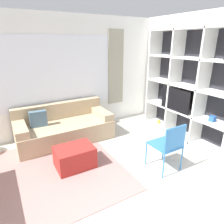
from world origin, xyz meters
name	(u,v)px	position (x,y,z in m)	size (l,w,h in m)	color
wall_back	(52,77)	(0.00, 3.32, 1.36)	(6.61, 0.11, 2.70)	white
wall_right	(195,78)	(2.74, 1.64, 1.35)	(0.07, 4.49, 2.70)	white
area_rug	(32,178)	(-0.87, 1.73, 0.01)	(2.95, 2.33, 0.01)	gray
shelving_unit	(189,86)	(2.53, 1.62, 1.18)	(0.42, 2.25, 2.38)	#232328
couch_main	(64,128)	(0.03, 2.81, 0.28)	(2.04, 0.93, 0.78)	tan
ottoman	(75,157)	(-0.14, 1.68, 0.19)	(0.66, 0.48, 0.39)	#A82823
folding_chair	(169,143)	(1.20, 0.80, 0.52)	(0.44, 0.46, 0.86)	#3375B7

